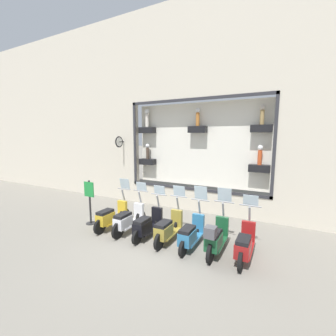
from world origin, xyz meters
TOP-DOWN VIEW (x-y plane):
  - ground_plane at (0.00, 0.00)m, footprint 120.00×120.00m
  - building_facade at (3.60, 0.00)m, footprint 1.19×36.00m
  - scooter_red_0 at (0.32, -2.58)m, footprint 1.80×0.61m
  - scooter_green_1 at (0.26, -1.83)m, footprint 1.81×0.61m
  - scooter_teal_2 at (0.32, -1.08)m, footprint 1.79×0.60m
  - scooter_olive_3 at (0.32, -0.33)m, footprint 1.80×0.60m
  - scooter_black_4 at (0.31, 0.43)m, footprint 1.79×0.60m
  - scooter_white_5 at (0.32, 1.18)m, footprint 1.81×0.60m
  - scooter_yellow_6 at (0.32, 1.93)m, footprint 1.80×0.61m
  - shop_sign_post at (0.29, 2.90)m, footprint 0.36×0.45m

SIDE VIEW (x-z plane):
  - ground_plane at x=0.00m, z-range 0.00..0.00m
  - scooter_black_4 at x=0.31m, z-range -0.36..1.18m
  - scooter_teal_2 at x=0.32m, z-range -0.42..1.25m
  - scooter_olive_3 at x=0.32m, z-range -0.37..1.23m
  - scooter_red_0 at x=0.32m, z-range -0.35..1.21m
  - scooter_yellow_6 at x=0.32m, z-range -0.39..1.26m
  - scooter_white_5 at x=0.32m, z-range -0.35..1.23m
  - scooter_green_1 at x=0.26m, z-range -0.36..1.33m
  - shop_sign_post at x=0.29m, z-range 0.06..1.70m
  - building_facade at x=3.60m, z-range 0.11..8.84m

